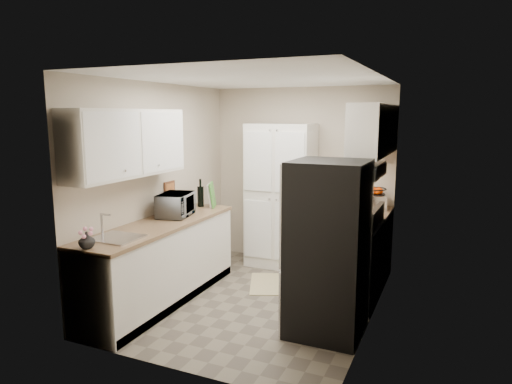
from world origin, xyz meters
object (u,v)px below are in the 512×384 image
(electric_range, at_px, (349,262))
(toaster_oven, at_px, (375,202))
(refrigerator, at_px, (328,248))
(pantry_cabinet, at_px, (281,196))
(wine_bottle, at_px, (201,194))
(microwave, at_px, (176,205))

(electric_range, height_order, toaster_oven, electric_range)
(refrigerator, bearing_deg, toaster_oven, 85.04)
(pantry_cabinet, bearing_deg, wine_bottle, -138.27)
(pantry_cabinet, distance_m, refrigerator, 2.07)
(pantry_cabinet, relative_size, wine_bottle, 5.97)
(electric_range, bearing_deg, toaster_oven, 82.93)
(pantry_cabinet, distance_m, toaster_oven, 1.29)
(wine_bottle, bearing_deg, microwave, -87.54)
(microwave, relative_size, toaster_oven, 1.53)
(refrigerator, relative_size, microwave, 3.40)
(refrigerator, distance_m, microwave, 2.00)
(pantry_cabinet, bearing_deg, refrigerator, -56.54)
(wine_bottle, bearing_deg, electric_range, -4.80)
(electric_range, xyz_separation_m, microwave, (-1.99, -0.46, 0.58))
(pantry_cabinet, height_order, wine_bottle, pantry_cabinet)
(refrigerator, bearing_deg, wine_bottle, 153.99)
(microwave, xyz_separation_m, wine_bottle, (-0.03, 0.63, 0.03))
(pantry_cabinet, bearing_deg, electric_range, -38.22)
(refrigerator, height_order, wine_bottle, refrigerator)
(toaster_oven, bearing_deg, wine_bottle, -177.30)
(electric_range, height_order, wine_bottle, wine_bottle)
(pantry_cabinet, distance_m, electric_range, 1.58)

